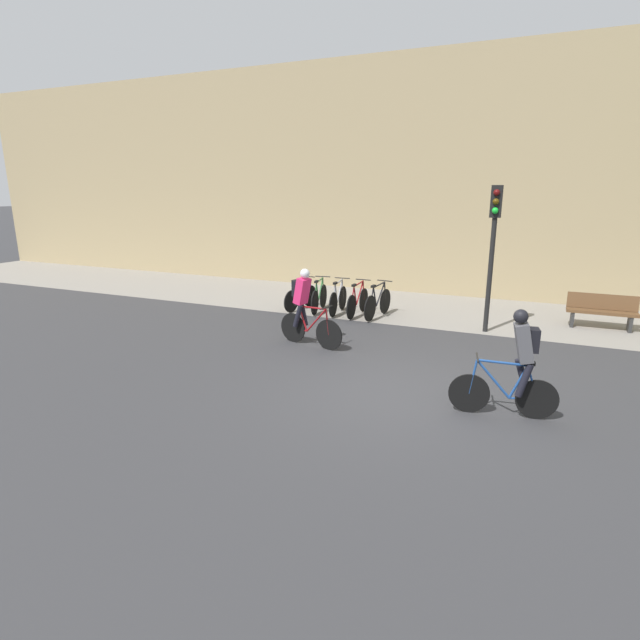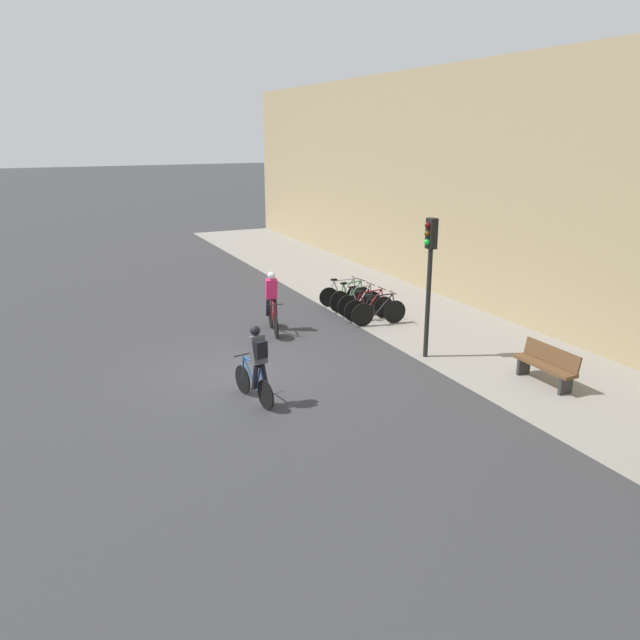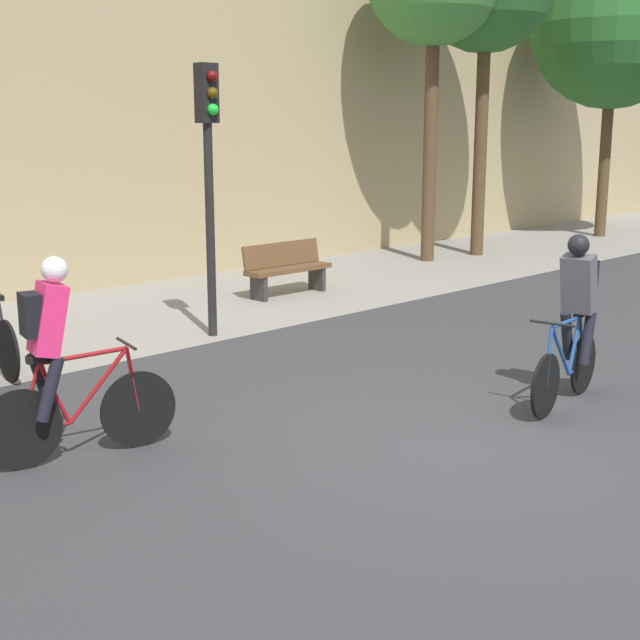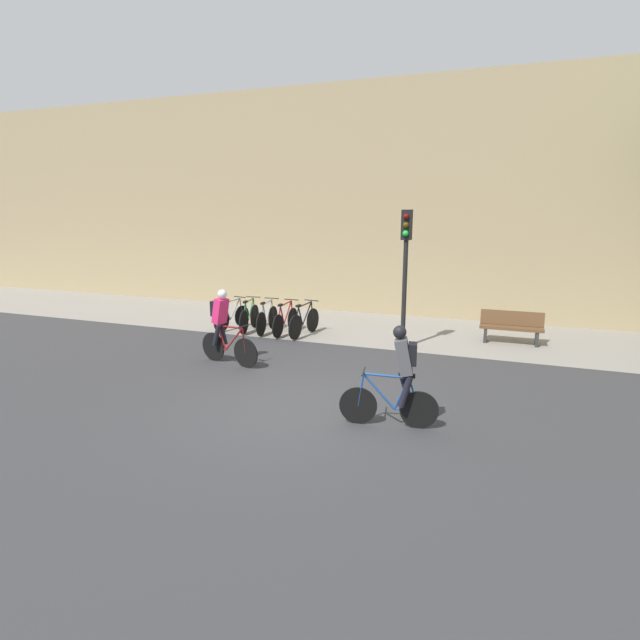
# 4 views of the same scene
# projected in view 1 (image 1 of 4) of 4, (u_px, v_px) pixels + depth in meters

# --- Properties ---
(ground) EXTENTS (200.00, 200.00, 0.00)m
(ground) POSITION_uv_depth(u_px,v_px,m) (397.00, 394.00, 8.88)
(ground) COLOR #333335
(kerb_strip) EXTENTS (44.00, 4.50, 0.01)m
(kerb_strip) POSITION_uv_depth(u_px,v_px,m) (456.00, 311.00, 14.87)
(kerb_strip) COLOR gray
(kerb_strip) RESTS_ON ground
(building_facade) EXTENTS (44.00, 0.60, 7.82)m
(building_facade) POSITION_uv_depth(u_px,v_px,m) (476.00, 177.00, 16.13)
(building_facade) COLOR tan
(building_facade) RESTS_ON ground
(cyclist_pink) EXTENTS (1.70, 0.57, 1.79)m
(cyclist_pink) POSITION_uv_depth(u_px,v_px,m) (305.00, 305.00, 11.46)
(cyclist_pink) COLOR black
(cyclist_pink) RESTS_ON ground
(cyclist_grey) EXTENTS (1.66, 0.53, 1.77)m
(cyclist_grey) POSITION_uv_depth(u_px,v_px,m) (518.00, 361.00, 7.76)
(cyclist_grey) COLOR black
(cyclist_grey) RESTS_ON ground
(parked_bike_0) EXTENTS (0.47, 1.59, 0.96)m
(parked_bike_0) POSITION_uv_depth(u_px,v_px,m) (301.00, 296.00, 15.01)
(parked_bike_0) COLOR black
(parked_bike_0) RESTS_ON ground
(parked_bike_1) EXTENTS (0.46, 1.65, 0.99)m
(parked_bike_1) POSITION_uv_depth(u_px,v_px,m) (319.00, 297.00, 14.77)
(parked_bike_1) COLOR black
(parked_bike_1) RESTS_ON ground
(parked_bike_2) EXTENTS (0.46, 1.66, 0.99)m
(parked_bike_2) POSITION_uv_depth(u_px,v_px,m) (338.00, 299.00, 14.54)
(parked_bike_2) COLOR black
(parked_bike_2) RESTS_ON ground
(parked_bike_3) EXTENTS (0.46, 1.74, 0.98)m
(parked_bike_3) POSITION_uv_depth(u_px,v_px,m) (358.00, 301.00, 14.31)
(parked_bike_3) COLOR black
(parked_bike_3) RESTS_ON ground
(parked_bike_4) EXTENTS (0.46, 1.77, 0.99)m
(parked_bike_4) POSITION_uv_depth(u_px,v_px,m) (378.00, 303.00, 14.08)
(parked_bike_4) COLOR black
(parked_bike_4) RESTS_ON ground
(traffic_light_pole) EXTENTS (0.26, 0.30, 3.62)m
(traffic_light_pole) POSITION_uv_depth(u_px,v_px,m) (494.00, 232.00, 12.11)
(traffic_light_pole) COLOR black
(traffic_light_pole) RESTS_ON ground
(bench) EXTENTS (1.66, 0.44, 0.89)m
(bench) POSITION_uv_depth(u_px,v_px,m) (602.00, 311.00, 12.93)
(bench) COLOR brown
(bench) RESTS_ON ground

